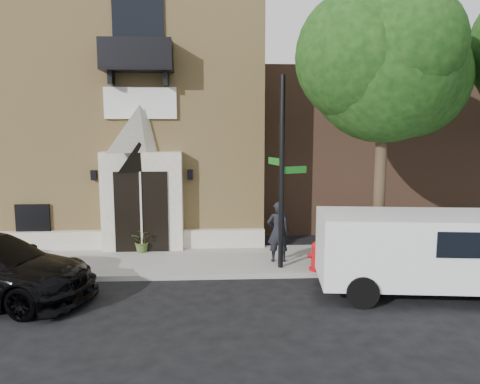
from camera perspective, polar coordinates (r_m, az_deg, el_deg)
The scene contains 11 objects.
ground at distance 13.16m, azimuth -9.03°, elevation -10.61°, with size 120.00×120.00×0.00m, color black.
sidewalk at distance 14.50m, azimuth -4.44°, elevation -8.43°, with size 42.00×3.00×0.15m, color gray.
church at distance 20.80m, azimuth -15.34°, elevation 9.10°, with size 12.20×11.01×9.30m.
neighbour_building at distance 23.89m, azimuth 23.47°, elevation 5.13°, with size 18.00×8.00×6.40m, color brown.
street_tree_left at distance 13.64m, azimuth 17.51°, elevation 14.77°, with size 4.97×4.38×7.77m.
cargo_van at distance 12.56m, azimuth 22.06°, elevation -6.60°, with size 5.22×2.58×2.05m.
street_sign at distance 13.17m, azimuth 5.13°, elevation 2.34°, with size 1.04×0.82×5.42m.
fire_hydrant at distance 13.40m, azimuth 9.27°, elevation -7.74°, with size 0.48×0.38×0.84m.
dumpster at distance 14.07m, azimuth 13.64°, elevation -6.32°, with size 1.99×1.42×1.18m.
planter at distance 15.43m, azimuth -11.77°, elevation -5.82°, with size 0.67×0.58×0.74m, color #495E28.
pedestrian_near at distance 14.02m, azimuth 4.68°, elevation -4.84°, with size 0.66×0.44×1.82m, color black.
Camera 1 is at (1.38, -12.38, 4.25)m, focal length 35.00 mm.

